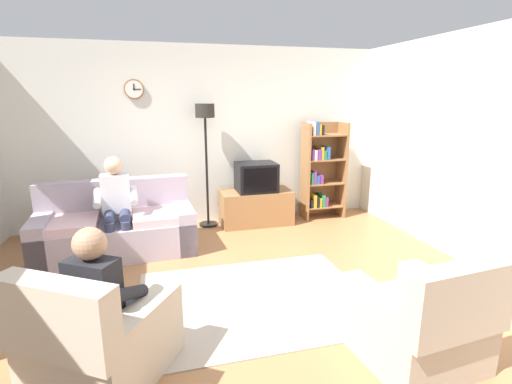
% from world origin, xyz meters
% --- Properties ---
extents(ground_plane, '(12.00, 12.00, 0.00)m').
position_xyz_m(ground_plane, '(0.00, 0.00, 0.00)').
color(ground_plane, '#9E6B42').
extents(back_wall_assembly, '(6.20, 0.17, 2.70)m').
position_xyz_m(back_wall_assembly, '(-0.00, 2.66, 1.35)').
color(back_wall_assembly, silver).
rests_on(back_wall_assembly, ground_plane).
extents(right_wall, '(0.12, 5.80, 2.70)m').
position_xyz_m(right_wall, '(2.86, 0.00, 1.35)').
color(right_wall, silver).
rests_on(right_wall, ground_plane).
extents(couch, '(1.95, 1.00, 0.90)m').
position_xyz_m(couch, '(-1.24, 1.59, 0.31)').
color(couch, '#A899A8').
rests_on(couch, ground_plane).
extents(tv_stand, '(1.10, 0.56, 0.53)m').
position_xyz_m(tv_stand, '(0.77, 2.25, 0.27)').
color(tv_stand, olive).
rests_on(tv_stand, ground_plane).
extents(tv, '(0.60, 0.49, 0.44)m').
position_xyz_m(tv, '(0.77, 2.23, 0.75)').
color(tv, black).
rests_on(tv, tv_stand).
extents(bookshelf, '(0.68, 0.36, 1.57)m').
position_xyz_m(bookshelf, '(1.87, 2.32, 0.80)').
color(bookshelf, olive).
rests_on(bookshelf, ground_plane).
extents(floor_lamp, '(0.28, 0.28, 1.85)m').
position_xyz_m(floor_lamp, '(0.03, 2.35, 1.45)').
color(floor_lamp, black).
rests_on(floor_lamp, ground_plane).
extents(armchair_near_window, '(1.15, 1.17, 0.90)m').
position_xyz_m(armchair_near_window, '(-1.16, -0.76, 0.29)').
color(armchair_near_window, '#BCAD99').
rests_on(armchair_near_window, ground_plane).
extents(armchair_near_bookshelf, '(0.88, 0.96, 0.90)m').
position_xyz_m(armchair_near_bookshelf, '(1.11, -1.16, 0.29)').
color(armchair_near_bookshelf, '#BCAD99').
rests_on(armchair_near_bookshelf, ground_plane).
extents(area_rug, '(2.20, 1.70, 0.01)m').
position_xyz_m(area_rug, '(0.15, -0.02, 0.01)').
color(area_rug, '#AD9E8E').
rests_on(area_rug, ground_plane).
extents(person_on_couch, '(0.53, 0.55, 1.24)m').
position_xyz_m(person_on_couch, '(-1.21, 1.48, 0.70)').
color(person_on_couch, silver).
rests_on(person_on_couch, ground_plane).
extents(person_in_left_armchair, '(0.61, 0.64, 1.12)m').
position_xyz_m(person_in_left_armchair, '(-1.11, -0.69, 0.60)').
color(person_in_left_armchair, black).
rests_on(person_in_left_armchair, ground_plane).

